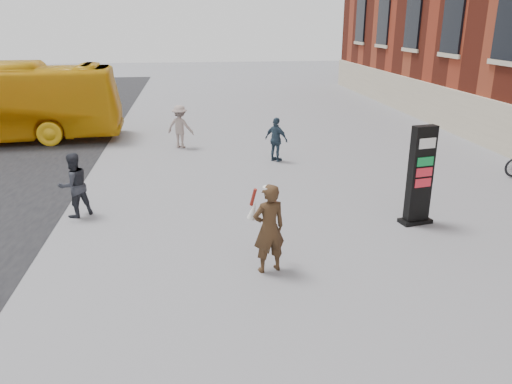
{
  "coord_description": "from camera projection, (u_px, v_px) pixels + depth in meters",
  "views": [
    {
      "loc": [
        -1.69,
        -9.04,
        4.63
      ],
      "look_at": [
        -0.45,
        0.53,
        1.28
      ],
      "focal_mm": 35.0,
      "sensor_mm": 36.0,
      "label": 1
    }
  ],
  "objects": [
    {
      "name": "ground",
      "position": [
        281.0,
        258.0,
        10.2
      ],
      "size": [
        100.0,
        100.0,
        0.0
      ],
      "primitive_type": "plane",
      "color": "#9E9EA3"
    },
    {
      "name": "info_pylon",
      "position": [
        420.0,
        176.0,
        11.61
      ],
      "size": [
        0.82,
        0.52,
        2.36
      ],
      "rotation": [
        0.0,
        0.0,
        0.19
      ],
      "color": "black",
      "rests_on": "ground"
    },
    {
      "name": "woman",
      "position": [
        269.0,
        227.0,
        9.43
      ],
      "size": [
        0.79,
        0.74,
        1.77
      ],
      "rotation": [
        0.0,
        0.0,
        3.41
      ],
      "color": "black",
      "rests_on": "ground"
    },
    {
      "name": "pedestrian_a",
      "position": [
        74.0,
        185.0,
        12.16
      ],
      "size": [
        0.99,
        0.96,
        1.6
      ],
      "primitive_type": "imported",
      "rotation": [
        0.0,
        0.0,
        3.79
      ],
      "color": "#2A2D35",
      "rests_on": "ground"
    },
    {
      "name": "pedestrian_b",
      "position": [
        180.0,
        127.0,
        18.77
      ],
      "size": [
        1.19,
        0.98,
        1.61
      ],
      "primitive_type": "imported",
      "rotation": [
        0.0,
        0.0,
        2.71
      ],
      "color": "gray",
      "rests_on": "ground"
    },
    {
      "name": "pedestrian_c",
      "position": [
        276.0,
        140.0,
        16.97
      ],
      "size": [
        0.89,
        0.88,
        1.51
      ],
      "primitive_type": "imported",
      "rotation": [
        0.0,
        0.0,
        2.38
      ],
      "color": "#2B3E4F",
      "rests_on": "ground"
    }
  ]
}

